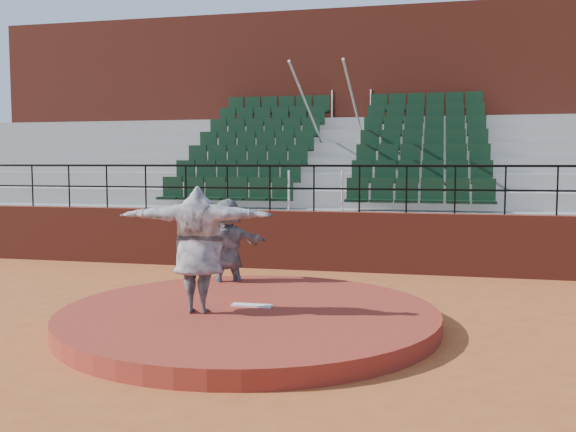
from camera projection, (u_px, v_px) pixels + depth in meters
The scene contains 9 objects.
ground at pixel (249, 325), 9.36m from camera, with size 90.00×90.00×0.00m, color #A85425.
pitchers_mound at pixel (249, 317), 9.35m from camera, with size 5.50×5.50×0.25m, color maroon.
pitching_rubber at pixel (252, 305), 9.48m from camera, with size 0.60×0.15×0.03m, color white.
boundary_wall at pixel (314, 241), 14.15m from camera, with size 24.00×0.30×1.30m, color maroon.
wall_railing at pixel (314, 178), 14.04m from camera, with size 24.04×0.05×1.03m.
seating_deck at pixel (339, 196), 17.62m from camera, with size 24.00×5.97×4.63m.
press_box_facade at pixel (357, 127), 21.28m from camera, with size 24.00×3.00×7.10m, color maroon.
pitcher at pixel (198, 249), 9.06m from camera, with size 2.21×0.60×1.79m, color black.
fielder at pixel (227, 247), 11.49m from camera, with size 1.61×0.51×1.74m, color black.
Camera 1 is at (2.65, -8.82, 2.38)m, focal length 40.00 mm.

